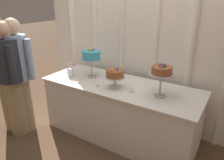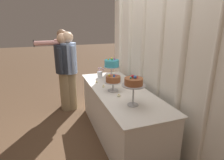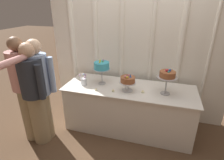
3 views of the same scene
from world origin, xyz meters
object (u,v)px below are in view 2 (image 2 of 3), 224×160
object	(u,v)px
guest_man_pink_jacket	(65,70)
guest_man_dark_suit	(70,68)
tealight_near_left	(103,87)
guest_girl_blue_dress	(64,65)
flower_vase	(100,74)
tealight_far_left	(97,82)
cake_display_center	(113,80)
tealight_near_right	(119,96)
cake_table	(120,113)
cake_display_rightmost	(134,83)
cake_display_leftmost	(112,64)

from	to	relation	value
guest_man_pink_jacket	guest_man_dark_suit	bearing A→B (deg)	76.38
tealight_near_left	guest_girl_blue_dress	world-z (taller)	guest_girl_blue_dress
flower_vase	tealight_far_left	world-z (taller)	flower_vase
flower_vase	tealight_far_left	distance (m)	0.30
cake_display_center	tealight_near_right	world-z (taller)	cake_display_center
cake_table	cake_display_center	size ratio (longest dim) A/B	7.45
cake_display_rightmost	tealight_near_right	xyz separation A→B (m)	(-0.32, -0.06, -0.28)
tealight_near_left	cake_table	bearing A→B (deg)	44.42
cake_display_center	guest_man_pink_jacket	size ratio (longest dim) A/B	0.18
tealight_near_left	flower_vase	bearing A→B (deg)	169.67
cake_display_center	cake_display_leftmost	bearing A→B (deg)	162.77
cake_table	tealight_near_right	size ratio (longest dim) A/B	40.59
cake_display_leftmost	tealight_far_left	distance (m)	0.40
cake_display_center	tealight_near_right	xyz separation A→B (m)	(0.24, -0.00, -0.16)
cake_display_rightmost	cake_table	bearing A→B (deg)	174.22
guest_man_pink_jacket	tealight_far_left	bearing A→B (deg)	30.69
cake_display_center	guest_man_dark_suit	world-z (taller)	guest_man_dark_suit
tealight_near_left	guest_girl_blue_dress	distance (m)	1.29
cake_table	guest_man_pink_jacket	xyz separation A→B (m)	(-1.21, -0.69, 0.46)
cake_display_leftmost	cake_display_rightmost	distance (m)	1.01
cake_table	tealight_near_left	xyz separation A→B (m)	(-0.21, -0.20, 0.39)
guest_man_pink_jacket	cake_table	bearing A→B (deg)	29.54
guest_girl_blue_dress	tealight_near_right	bearing A→B (deg)	19.02
cake_display_rightmost	tealight_far_left	bearing A→B (deg)	-169.48
cake_table	tealight_near_left	world-z (taller)	tealight_near_left
cake_table	guest_man_pink_jacket	distance (m)	1.46
cake_display_center	guest_girl_blue_dress	xyz separation A→B (m)	(-1.39, -0.56, -0.03)
guest_man_pink_jacket	tealight_near_right	bearing A→B (deg)	21.58
guest_man_dark_suit	guest_girl_blue_dress	bearing A→B (deg)	-156.76
tealight_far_left	tealight_near_right	distance (m)	0.70
cake_table	tealight_far_left	size ratio (longest dim) A/B	49.98
cake_display_leftmost	tealight_near_right	world-z (taller)	cake_display_leftmost
cake_display_rightmost	guest_girl_blue_dress	xyz separation A→B (m)	(-1.94, -0.62, -0.15)
cake_display_leftmost	guest_man_dark_suit	size ratio (longest dim) A/B	0.27
guest_girl_blue_dress	tealight_near_left	bearing A→B (deg)	21.75
guest_man_pink_jacket	cake_display_rightmost	bearing A→B (deg)	19.75
flower_vase	guest_girl_blue_dress	bearing A→B (deg)	-139.57
flower_vase	guest_girl_blue_dress	distance (m)	0.88
cake_display_center	guest_girl_blue_dress	bearing A→B (deg)	-157.95
cake_display_center	flower_vase	xyz separation A→B (m)	(-0.72, 0.01, -0.10)
tealight_near_right	flower_vase	bearing A→B (deg)	179.41
cake_display_rightmost	guest_girl_blue_dress	world-z (taller)	guest_girl_blue_dress
tealight_near_right	guest_man_dark_suit	bearing A→B (deg)	-161.62
cake_display_leftmost	cake_display_rightmost	world-z (taller)	cake_display_leftmost
cake_table	flower_vase	distance (m)	0.86
cake_table	guest_girl_blue_dress	world-z (taller)	guest_girl_blue_dress
cake_table	tealight_near_right	distance (m)	0.47
tealight_near_left	cake_display_rightmost	bearing A→B (deg)	11.03
guest_man_dark_suit	guest_man_pink_jacket	xyz separation A→B (m)	(-0.02, -0.10, -0.03)
cake_display_leftmost	cake_display_center	xyz separation A→B (m)	(0.46, -0.14, -0.13)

